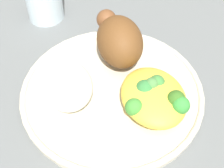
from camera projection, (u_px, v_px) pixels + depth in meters
ground_plane at (112, 95)px, 0.50m from camera, size 2.00×2.00×0.00m
plate at (112, 92)px, 0.49m from camera, size 0.29×0.29×0.02m
roasted_chicken at (119, 40)px, 0.50m from camera, size 0.11×0.07×0.08m
rice_pile at (67, 85)px, 0.46m from camera, size 0.10×0.07×0.04m
mac_cheese_with_broccoli at (154, 96)px, 0.45m from camera, size 0.11×0.09×0.04m
water_glass at (44, 0)px, 0.60m from camera, size 0.07×0.07×0.08m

